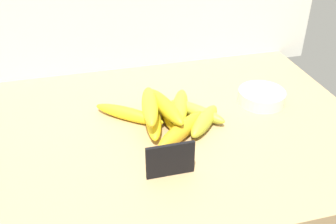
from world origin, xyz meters
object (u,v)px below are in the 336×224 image
Objects in this scene: fruit_bowl at (261,97)px; banana_3 at (169,117)px; banana_4 at (129,114)px; banana_5 at (197,111)px; banana_0 at (182,130)px; banana_7 at (165,106)px; banana_1 at (204,121)px; chalkboard_sign at (170,161)px; banana_6 at (153,118)px; banana_2 at (180,109)px; banana_8 at (150,106)px.

fruit_bowl is 29.06cm from banana_3.
fruit_bowl reaches higher than banana_4.
fruit_bowl is 20.95cm from banana_5.
banana_7 reaches higher than banana_0.
banana_4 is at bearing 155.02° from banana_1.
chalkboard_sign is at bearing -130.74° from banana_1.
banana_7 is at bearing -9.41° from banana_6.
banana_4 is 18.60cm from banana_5.
banana_2 is 10.23cm from banana_8.
banana_1 is (-20.39, -8.08, 0.20)cm from fruit_bowl.
banana_8 reaches higher than banana_7.
banana_0 is at bearing -160.14° from banana_1.
banana_1 is 11.12cm from banana_7.
banana_2 reaches higher than banana_6.
banana_8 reaches higher than banana_1.
banana_0 is at bearing -158.82° from fruit_bowl.
banana_6 is at bearing -177.94° from banana_5.
banana_1 is 20.59cm from banana_4.
banana_8 is at bearing -146.22° from banana_6.
chalkboard_sign is at bearing -144.97° from fruit_bowl.
banana_2 is (8.76, 22.76, -1.66)cm from chalkboard_sign.
banana_4 is (-10.19, 4.03, 0.12)cm from banana_3.
banana_7 is at bearing -174.10° from banana_5.
fruit_bowl is at bearing 2.30° from banana_2.
fruit_bowl is 39.06cm from banana_4.
banana_1 is 8.52cm from banana_2.
banana_0 is 7.33cm from banana_3.
banana_4 is at bearing 138.08° from banana_8.
banana_1 is at bearing -20.86° from banana_6.
banana_0 is 1.01× the size of banana_6.
banana_2 is at bearing 32.96° from banana_3.
banana_4 is (-13.90, 1.62, -0.39)cm from banana_2.
banana_8 is (-6.89, 6.69, 4.18)cm from banana_0.
banana_4 is 8.04cm from banana_8.
fruit_bowl is at bearing 21.62° from banana_1.
banana_8 is at bearing 135.82° from banana_0.
chalkboard_sign is at bearing -111.05° from banana_2.
banana_8 reaches higher than banana_3.
banana_7 is (9.00, -4.35, 3.66)cm from banana_4.
banana_1 reaches higher than banana_5.
chalkboard_sign is at bearing -92.11° from banana_6.
banana_0 is at bearing -44.18° from banana_8.
banana_6 is (-5.95, 7.32, -0.01)cm from banana_0.
fruit_bowl reaches higher than banana_3.
banana_0 is 9.44cm from banana_6.
banana_6 is (-4.29, 0.20, 0.42)cm from banana_3.
banana_6 is 1.09× the size of banana_8.
fruit_bowl is at bearing 7.08° from banana_7.
banana_0 is at bearing -50.88° from banana_6.
banana_0 is 10.48cm from banana_8.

